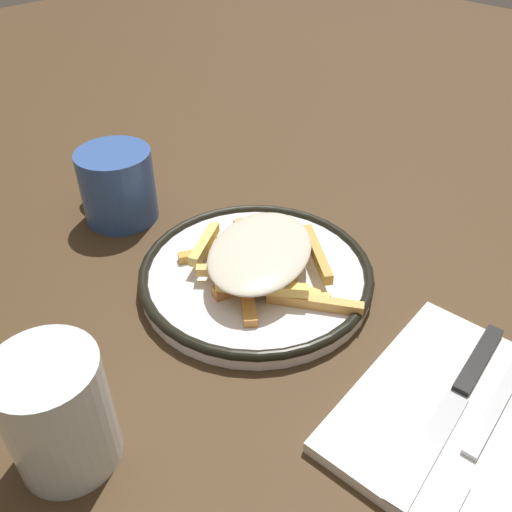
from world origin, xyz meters
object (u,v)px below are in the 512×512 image
at_px(fries_heap, 262,255).
at_px(knife, 461,390).
at_px(fork, 479,437).
at_px(coffee_mug, 117,185).
at_px(water_glass, 58,413).
at_px(napkin, 450,412).
at_px(plate, 256,274).

distance_m(fries_heap, knife, 0.23).
height_order(fork, coffee_mug, coffee_mug).
relative_size(fries_heap, coffee_mug, 1.70).
distance_m(knife, coffee_mug, 0.44).
height_order(knife, water_glass, water_glass).
bearing_deg(water_glass, fries_heap, -82.25).
xyz_separation_m(fries_heap, napkin, (-0.23, 0.01, -0.03)).
bearing_deg(knife, fries_heap, 1.14).
height_order(napkin, knife, knife).
xyz_separation_m(plate, napkin, (-0.23, 0.01, -0.01)).
bearing_deg(coffee_mug, plate, -173.04).
xyz_separation_m(napkin, fork, (-0.03, 0.01, 0.01)).
distance_m(napkin, coffee_mug, 0.45).
relative_size(plate, knife, 1.18).
relative_size(plate, water_glass, 2.41).
bearing_deg(fork, water_glass, 45.03).
distance_m(plate, fries_heap, 0.03).
xyz_separation_m(napkin, water_glass, (0.19, 0.24, 0.05)).
relative_size(fries_heap, napkin, 0.96).
relative_size(napkin, knife, 0.99).
bearing_deg(knife, napkin, 96.71).
bearing_deg(plate, knife, -178.05).
height_order(fries_heap, knife, fries_heap).
xyz_separation_m(fries_heap, knife, (-0.23, -0.00, -0.02)).
height_order(plate, napkin, plate).
height_order(fries_heap, napkin, fries_heap).
height_order(knife, coffee_mug, coffee_mug).
relative_size(fork, coffee_mug, 1.51).
distance_m(plate, water_glass, 0.25).
distance_m(fries_heap, coffee_mug, 0.22).
bearing_deg(coffee_mug, knife, -175.66).
bearing_deg(water_glass, fork, -134.97).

